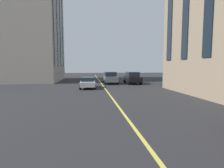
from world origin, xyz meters
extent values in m
cube|color=#D8C64C|center=(20.00, 0.00, 0.00)|extent=(80.00, 0.16, 0.01)
cube|color=#B7BABF|center=(24.16, 2.14, 0.59)|extent=(4.40, 1.80, 0.55)
cube|color=#19232D|center=(24.38, 2.14, 1.12)|extent=(1.85, 1.58, 0.50)
cylinder|color=black|center=(22.71, 1.28, 0.32)|extent=(0.64, 0.22, 0.64)
cylinder|color=black|center=(22.71, 3.01, 0.32)|extent=(0.64, 0.22, 0.64)
cylinder|color=black|center=(25.61, 1.28, 0.32)|extent=(0.64, 0.22, 0.64)
cylinder|color=black|center=(25.61, 3.01, 0.32)|extent=(0.64, 0.22, 0.64)
cube|color=slate|center=(29.74, -1.39, 0.78)|extent=(4.70, 1.95, 0.80)
cube|color=#19232D|center=(29.74, -1.39, 1.53)|extent=(2.59, 1.72, 0.70)
cylinder|color=black|center=(31.29, -0.45, 0.38)|extent=(0.76, 0.27, 0.76)
cylinder|color=black|center=(31.29, -2.33, 0.38)|extent=(0.76, 0.27, 0.76)
cylinder|color=black|center=(28.19, -0.45, 0.38)|extent=(0.76, 0.27, 0.76)
cylinder|color=black|center=(28.19, -2.33, 0.38)|extent=(0.76, 0.27, 0.76)
cube|color=black|center=(29.21, -4.90, 0.78)|extent=(4.70, 1.95, 0.80)
cube|color=#19232D|center=(29.21, -4.90, 1.53)|extent=(2.59, 1.72, 0.70)
cylinder|color=black|center=(30.76, -3.96, 0.38)|extent=(0.76, 0.27, 0.76)
cylinder|color=black|center=(30.76, -5.84, 0.38)|extent=(0.76, 0.27, 0.76)
cylinder|color=black|center=(27.66, -3.96, 0.38)|extent=(0.76, 0.27, 0.76)
cylinder|color=black|center=(27.66, -5.84, 0.38)|extent=(0.76, 0.27, 0.76)
cube|color=#A89E8E|center=(36.94, 14.27, 10.10)|extent=(13.27, 13.55, 20.20)
cube|color=#19232D|center=(31.97, 7.45, 10.50)|extent=(1.10, 0.10, 15.35)
cube|color=#19232D|center=(35.28, 7.45, 10.50)|extent=(1.10, 0.10, 15.35)
cube|color=#19232D|center=(38.60, 7.45, 10.50)|extent=(1.10, 0.10, 15.35)
cube|color=#19232D|center=(41.92, 7.45, 10.50)|extent=(1.10, 0.10, 15.35)
camera|label=1|loc=(1.37, 1.97, 2.72)|focal=28.70mm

